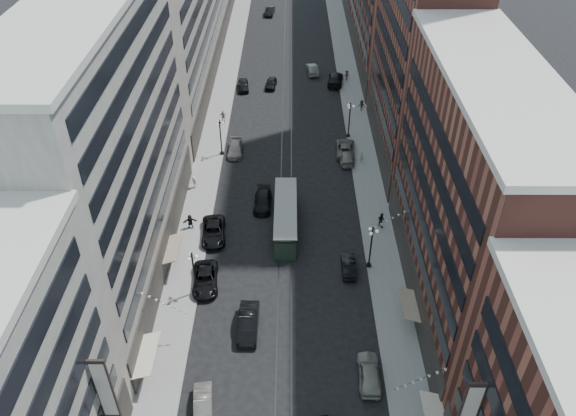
{
  "coord_description": "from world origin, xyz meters",
  "views": [
    {
      "loc": [
        0.52,
        -12.97,
        42.95
      ],
      "look_at": [
        0.3,
        36.12,
        5.0
      ],
      "focal_mm": 35.0,
      "sensor_mm": 36.0,
      "label": 1
    }
  ],
  "objects_px": {
    "streetcar": "(286,218)",
    "car_13": "(271,83)",
    "pedestrian_6": "(223,116)",
    "car_11": "(345,148)",
    "pedestrian_7": "(381,220)",
    "car_1": "(203,406)",
    "pedestrian_2": "(177,244)",
    "car_extra_1": "(270,11)",
    "car_extra_0": "(346,157)",
    "car_2": "(205,279)",
    "car_10": "(349,266)",
    "pedestrian_extra_1": "(194,182)",
    "pedestrian_extra_2": "(347,75)",
    "car_8": "(235,149)",
    "pedestrian_9": "(362,105)",
    "lamppost_sw_mid": "(221,136)",
    "lamppost_sw_far": "(194,272)",
    "pedestrian_8": "(362,156)",
    "car_7": "(213,232)",
    "car_12": "(335,79)",
    "lamppost_se_far": "(371,246)",
    "car_4": "(369,373)",
    "lamppost_se_mid": "(349,119)",
    "car_5": "(248,323)",
    "pedestrian_5": "(190,221)",
    "car_extra_2": "(263,201)",
    "car_9": "(243,85)",
    "car_14": "(312,69)"
  },
  "relations": [
    {
      "from": "lamppost_sw_far",
      "to": "pedestrian_8",
      "type": "height_order",
      "value": "lamppost_sw_far"
    },
    {
      "from": "car_11",
      "to": "pedestrian_7",
      "type": "distance_m",
      "value": 16.96
    },
    {
      "from": "car_2",
      "to": "pedestrian_extra_1",
      "type": "bearing_deg",
      "value": 96.17
    },
    {
      "from": "car_2",
      "to": "car_5",
      "type": "xyz_separation_m",
      "value": [
        4.91,
        -6.05,
        0.11
      ]
    },
    {
      "from": "car_2",
      "to": "car_7",
      "type": "height_order",
      "value": "car_7"
    },
    {
      "from": "lamppost_sw_mid",
      "to": "lamppost_sw_far",
      "type": "bearing_deg",
      "value": -90.0
    },
    {
      "from": "car_extra_1",
      "to": "pedestrian_extra_2",
      "type": "xyz_separation_m",
      "value": [
        14.61,
        -34.52,
        0.18
      ]
    },
    {
      "from": "car_14",
      "to": "pedestrian_9",
      "type": "bearing_deg",
      "value": 110.64
    },
    {
      "from": "pedestrian_2",
      "to": "car_11",
      "type": "bearing_deg",
      "value": 54.18
    },
    {
      "from": "streetcar",
      "to": "pedestrian_9",
      "type": "relative_size",
      "value": 6.6
    },
    {
      "from": "pedestrian_8",
      "to": "pedestrian_7",
      "type": "bearing_deg",
      "value": 55.29
    },
    {
      "from": "pedestrian_extra_1",
      "to": "pedestrian_extra_2",
      "type": "distance_m",
      "value": 39.75
    },
    {
      "from": "car_extra_0",
      "to": "lamppost_sw_far",
      "type": "bearing_deg",
      "value": 54.13
    },
    {
      "from": "car_10",
      "to": "pedestrian_5",
      "type": "relative_size",
      "value": 2.3
    },
    {
      "from": "car_13",
      "to": "pedestrian_6",
      "type": "height_order",
      "value": "pedestrian_6"
    },
    {
      "from": "pedestrian_2",
      "to": "streetcar",
      "type": "bearing_deg",
      "value": 26.69
    },
    {
      "from": "pedestrian_9",
      "to": "pedestrian_extra_2",
      "type": "distance_m",
      "value": 11.54
    },
    {
      "from": "pedestrian_5",
      "to": "car_extra_2",
      "type": "bearing_deg",
      "value": 15.5
    },
    {
      "from": "car_11",
      "to": "car_14",
      "type": "relative_size",
      "value": 1.14
    },
    {
      "from": "car_4",
      "to": "car_7",
      "type": "distance_m",
      "value": 25.23
    },
    {
      "from": "car_2",
      "to": "car_13",
      "type": "height_order",
      "value": "car_2"
    },
    {
      "from": "streetcar",
      "to": "car_1",
      "type": "height_order",
      "value": "streetcar"
    },
    {
      "from": "pedestrian_9",
      "to": "lamppost_se_far",
      "type": "bearing_deg",
      "value": -79.33
    },
    {
      "from": "pedestrian_2",
      "to": "pedestrian_6",
      "type": "xyz_separation_m",
      "value": [
        2.45,
        29.65,
        0.16
      ]
    },
    {
      "from": "car_2",
      "to": "car_10",
      "type": "distance_m",
      "value": 15.48
    },
    {
      "from": "car_11",
      "to": "lamppost_se_mid",
      "type": "bearing_deg",
      "value": -96.72
    },
    {
      "from": "lamppost_se_mid",
      "to": "car_extra_1",
      "type": "bearing_deg",
      "value": 103.86
    },
    {
      "from": "car_1",
      "to": "car_13",
      "type": "relative_size",
      "value": 1.03
    },
    {
      "from": "car_extra_1",
      "to": "car_extra_0",
      "type": "bearing_deg",
      "value": -72.78
    },
    {
      "from": "streetcar",
      "to": "pedestrian_extra_2",
      "type": "relative_size",
      "value": 6.75
    },
    {
      "from": "pedestrian_7",
      "to": "pedestrian_extra_2",
      "type": "bearing_deg",
      "value": -37.94
    },
    {
      "from": "car_5",
      "to": "pedestrian_5",
      "type": "xyz_separation_m",
      "value": [
        -7.83,
        15.41,
        0.17
      ]
    },
    {
      "from": "car_9",
      "to": "lamppost_sw_far",
      "type": "bearing_deg",
      "value": -97.18
    },
    {
      "from": "car_4",
      "to": "pedestrian_extra_1",
      "type": "relative_size",
      "value": 3.02
    },
    {
      "from": "streetcar",
      "to": "car_extra_1",
      "type": "distance_m",
      "value": 75.59
    },
    {
      "from": "streetcar",
      "to": "car_13",
      "type": "distance_m",
      "value": 38.4
    },
    {
      "from": "car_5",
      "to": "car_11",
      "type": "xyz_separation_m",
      "value": [
        11.89,
        32.48,
        -0.1
      ]
    },
    {
      "from": "car_11",
      "to": "car_10",
      "type": "bearing_deg",
      "value": 90.17
    },
    {
      "from": "lamppost_se_far",
      "to": "car_4",
      "type": "relative_size",
      "value": 1.11
    },
    {
      "from": "car_8",
      "to": "car_extra_1",
      "type": "distance_m",
      "value": 58.69
    },
    {
      "from": "pedestrian_7",
      "to": "pedestrian_extra_1",
      "type": "xyz_separation_m",
      "value": [
        -23.35,
        7.84,
        -0.13
      ]
    },
    {
      "from": "car_8",
      "to": "car_12",
      "type": "distance_m",
      "value": 27.75
    },
    {
      "from": "pedestrian_6",
      "to": "car_4",
      "type": "bearing_deg",
      "value": 110.92
    },
    {
      "from": "car_12",
      "to": "pedestrian_extra_2",
      "type": "bearing_deg",
      "value": -141.59
    },
    {
      "from": "car_extra_1",
      "to": "lamppost_sw_far",
      "type": "bearing_deg",
      "value": -87.83
    },
    {
      "from": "car_12",
      "to": "lamppost_se_far",
      "type": "bearing_deg",
      "value": 98.92
    },
    {
      "from": "car_2",
      "to": "car_10",
      "type": "bearing_deg",
      "value": 3.01
    },
    {
      "from": "car_8",
      "to": "pedestrian_9",
      "type": "xyz_separation_m",
      "value": [
        19.28,
        12.65,
        0.32
      ]
    },
    {
      "from": "lamppost_se_mid",
      "to": "car_5",
      "type": "relative_size",
      "value": 1.03
    },
    {
      "from": "pedestrian_9",
      "to": "pedestrian_6",
      "type": "bearing_deg",
      "value": -155.0
    }
  ]
}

